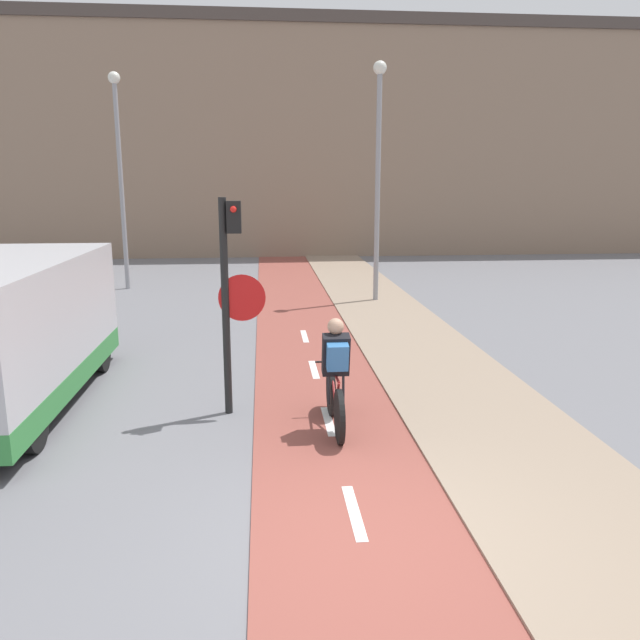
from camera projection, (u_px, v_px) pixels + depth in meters
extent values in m
plane|color=slate|center=(362.00, 541.00, 5.90)|extent=(120.00, 120.00, 0.00)
cube|color=brown|center=(362.00, 540.00, 5.89)|extent=(2.10, 60.00, 0.02)
cube|color=white|center=(354.00, 512.00, 6.38)|extent=(0.12, 1.10, 0.00)
cube|color=white|center=(328.00, 421.00, 8.81)|extent=(0.12, 1.10, 0.00)
cube|color=white|center=(314.00, 369.00, 11.24)|extent=(0.12, 1.10, 0.00)
cube|color=white|center=(305.00, 336.00, 13.67)|extent=(0.12, 1.10, 0.00)
cube|color=gray|center=(589.00, 527.00, 6.09)|extent=(2.40, 60.00, 0.05)
cube|color=#89705B|center=(279.00, 147.00, 29.72)|extent=(60.00, 5.00, 9.95)
cube|color=#473D38|center=(277.00, 29.00, 28.59)|extent=(60.00, 5.20, 0.50)
cylinder|color=black|center=(226.00, 309.00, 8.86)|extent=(0.11, 0.11, 3.12)
cube|color=black|center=(234.00, 217.00, 8.59)|extent=(0.20, 0.20, 0.44)
sphere|color=red|center=(233.00, 209.00, 8.46)|extent=(0.09, 0.09, 0.09)
cone|color=red|center=(242.00, 298.00, 8.84)|extent=(0.67, 0.01, 0.67)
cone|color=silver|center=(242.00, 298.00, 8.85)|extent=(0.60, 0.02, 0.60)
cylinder|color=gray|center=(121.00, 189.00, 19.27)|extent=(0.14, 0.14, 6.27)
sphere|color=silver|center=(114.00, 78.00, 18.57)|extent=(0.36, 0.36, 0.36)
cylinder|color=gray|center=(378.00, 191.00, 17.15)|extent=(0.14, 0.14, 6.18)
sphere|color=silver|center=(380.00, 68.00, 16.46)|extent=(0.36, 0.36, 0.36)
cylinder|color=black|center=(339.00, 417.00, 8.06)|extent=(0.07, 0.72, 0.72)
cylinder|color=black|center=(331.00, 391.00, 9.05)|extent=(0.07, 0.72, 0.72)
cylinder|color=maroon|center=(333.00, 386.00, 8.70)|extent=(0.04, 0.65, 0.44)
cylinder|color=maroon|center=(337.00, 396.00, 8.24)|extent=(0.04, 0.34, 0.47)
cylinder|color=maroon|center=(335.00, 373.00, 8.50)|extent=(0.04, 0.94, 0.07)
cylinder|color=maroon|center=(338.00, 412.00, 8.25)|extent=(0.04, 0.39, 0.05)
cylinder|color=black|center=(331.00, 362.00, 8.95)|extent=(0.46, 0.03, 0.03)
cube|color=black|center=(336.00, 355.00, 8.33)|extent=(0.36, 0.31, 0.59)
sphere|color=tan|center=(336.00, 326.00, 8.28)|extent=(0.22, 0.22, 0.22)
cylinder|color=#232328|center=(329.00, 388.00, 8.38)|extent=(0.04, 0.07, 0.45)
cylinder|color=#232328|center=(343.00, 388.00, 8.40)|extent=(0.04, 0.07, 0.45)
cube|color=#3370B2|center=(337.00, 357.00, 8.15)|extent=(0.28, 0.23, 0.39)
cube|color=#B7B7BC|center=(4.00, 327.00, 9.19)|extent=(2.01, 5.29, 1.97)
cube|color=#33843D|center=(10.00, 379.00, 9.36)|extent=(2.02, 5.30, 0.36)
cube|color=black|center=(58.00, 278.00, 11.67)|extent=(1.81, 0.04, 0.70)
cylinder|color=black|center=(101.00, 352.00, 11.13)|extent=(0.18, 0.70, 0.70)
cylinder|color=black|center=(32.00, 425.00, 7.79)|extent=(0.18, 0.70, 0.70)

